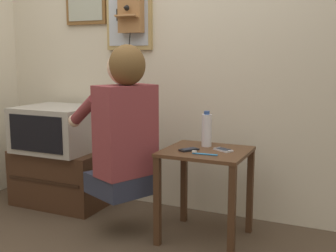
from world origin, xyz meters
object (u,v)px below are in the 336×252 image
(wall_mirror, at_px, (129,8))
(water_bottle, at_px, (207,130))
(television, at_px, (58,129))
(person, at_px, (123,124))
(cell_phone_held, at_px, (189,150))
(cell_phone_spare, at_px, (223,150))
(wall_phone_antique, at_px, (132,12))
(toothbrush, at_px, (203,154))

(wall_mirror, distance_m, water_bottle, 1.20)
(television, height_order, wall_mirror, wall_mirror)
(person, relative_size, water_bottle, 4.16)
(cell_phone_held, xyz_separation_m, cell_phone_spare, (0.20, 0.09, 0.00))
(wall_phone_antique, height_order, water_bottle, wall_phone_antique)
(television, xyz_separation_m, cell_phone_spare, (1.40, -0.12, -0.02))
(water_bottle, distance_m, toothbrush, 0.27)
(television, distance_m, cell_phone_spare, 1.41)
(cell_phone_held, height_order, water_bottle, water_bottle)
(wall_phone_antique, relative_size, toothbrush, 4.55)
(wall_mirror, bearing_deg, water_bottle, -23.82)
(person, bearing_deg, water_bottle, -35.78)
(wall_phone_antique, distance_m, cell_phone_spare, 1.33)
(cell_phone_spare, xyz_separation_m, toothbrush, (-0.08, -0.16, 0.00))
(wall_phone_antique, height_order, cell_phone_held, wall_phone_antique)
(wall_phone_antique, distance_m, cell_phone_held, 1.24)
(cell_phone_spare, bearing_deg, cell_phone_held, 142.62)
(television, relative_size, wall_mirror, 0.92)
(person, height_order, wall_phone_antique, wall_phone_antique)
(television, xyz_separation_m, toothbrush, (1.32, -0.28, -0.02))
(water_bottle, bearing_deg, person, -150.19)
(wall_mirror, relative_size, water_bottle, 2.74)
(person, distance_m, water_bottle, 0.55)
(wall_mirror, relative_size, toothbrush, 4.05)
(wall_mirror, bearing_deg, cell_phone_held, -35.58)
(wall_phone_antique, bearing_deg, wall_mirror, 138.81)
(water_bottle, bearing_deg, wall_phone_antique, 157.53)
(wall_phone_antique, height_order, cell_phone_spare, wall_phone_antique)
(person, bearing_deg, toothbrush, -62.69)
(cell_phone_held, relative_size, toothbrush, 0.85)
(cell_phone_spare, bearing_deg, person, 136.25)
(person, height_order, wall_mirror, wall_mirror)
(wall_phone_antique, relative_size, cell_phone_held, 5.33)
(television, height_order, cell_phone_held, television)
(cell_phone_held, height_order, toothbrush, toothbrush)
(wall_mirror, relative_size, cell_phone_spare, 4.73)
(toothbrush, bearing_deg, television, 74.78)
(television, height_order, wall_phone_antique, wall_phone_antique)
(cell_phone_held, bearing_deg, television, -158.31)
(wall_phone_antique, distance_m, toothbrush, 1.33)
(person, distance_m, cell_phone_spare, 0.66)
(toothbrush, bearing_deg, water_bottle, 11.03)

